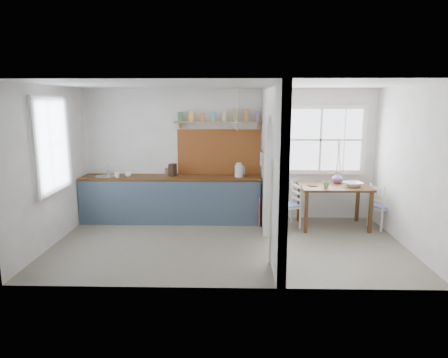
{
  "coord_description": "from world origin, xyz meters",
  "views": [
    {
      "loc": [
        0.08,
        -6.33,
        2.33
      ],
      "look_at": [
        -0.07,
        0.27,
        1.06
      ],
      "focal_mm": 32.0,
      "sensor_mm": 36.0,
      "label": 1
    }
  ],
  "objects_px": {
    "dining_table": "(333,206)",
    "chair_right": "(383,206)",
    "kettle": "(239,170)",
    "chair_left": "(288,205)",
    "vase": "(337,178)"
  },
  "relations": [
    {
      "from": "chair_right",
      "to": "vase",
      "type": "bearing_deg",
      "value": 47.54
    },
    {
      "from": "chair_left",
      "to": "chair_right",
      "type": "xyz_separation_m",
      "value": [
        1.77,
        -0.04,
        -0.0
      ]
    },
    {
      "from": "dining_table",
      "to": "chair_left",
      "type": "xyz_separation_m",
      "value": [
        -0.86,
        -0.01,
        0.02
      ]
    },
    {
      "from": "vase",
      "to": "chair_left",
      "type": "bearing_deg",
      "value": -166.29
    },
    {
      "from": "chair_left",
      "to": "kettle",
      "type": "bearing_deg",
      "value": -129.31
    },
    {
      "from": "chair_left",
      "to": "vase",
      "type": "relative_size",
      "value": 3.97
    },
    {
      "from": "dining_table",
      "to": "chair_right",
      "type": "xyz_separation_m",
      "value": [
        0.91,
        -0.05,
        0.02
      ]
    },
    {
      "from": "chair_left",
      "to": "kettle",
      "type": "distance_m",
      "value": 1.15
    },
    {
      "from": "dining_table",
      "to": "chair_left",
      "type": "relative_size",
      "value": 1.51
    },
    {
      "from": "dining_table",
      "to": "kettle",
      "type": "bearing_deg",
      "value": 169.09
    },
    {
      "from": "chair_left",
      "to": "vase",
      "type": "xyz_separation_m",
      "value": [
        0.97,
        0.24,
        0.48
      ]
    },
    {
      "from": "dining_table",
      "to": "kettle",
      "type": "distance_m",
      "value": 1.91
    },
    {
      "from": "dining_table",
      "to": "chair_right",
      "type": "relative_size",
      "value": 1.53
    },
    {
      "from": "kettle",
      "to": "dining_table",
      "type": "bearing_deg",
      "value": -17.86
    },
    {
      "from": "chair_right",
      "to": "kettle",
      "type": "xyz_separation_m",
      "value": [
        -2.69,
        0.36,
        0.62
      ]
    }
  ]
}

